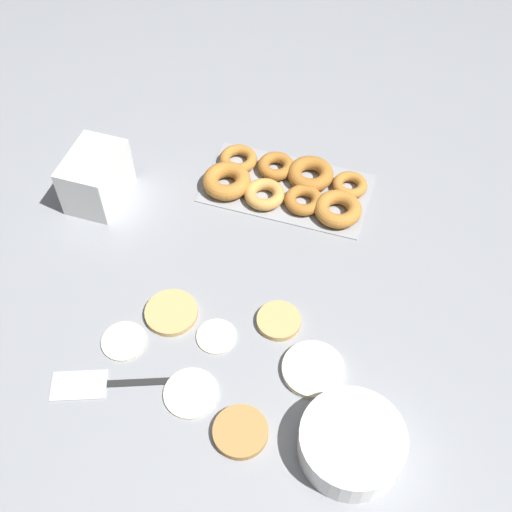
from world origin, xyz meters
name	(u,v)px	position (x,y,z in m)	size (l,w,h in m)	color
ground_plane	(238,312)	(0.00, 0.00, 0.00)	(3.00, 3.00, 0.00)	gray
pancake_0	(240,432)	(-0.09, 0.24, 0.01)	(0.10, 0.10, 0.02)	#B27F42
pancake_1	(171,313)	(0.13, 0.05, 0.01)	(0.11, 0.11, 0.01)	tan
pancake_2	(313,369)	(-0.18, 0.08, 0.01)	(0.12, 0.12, 0.01)	beige
pancake_3	(191,393)	(0.03, 0.20, 0.00)	(0.10, 0.10, 0.01)	beige
pancake_4	(124,340)	(0.19, 0.13, 0.00)	(0.09, 0.09, 0.01)	beige
pancake_5	(216,336)	(0.02, 0.07, 0.00)	(0.08, 0.08, 0.01)	beige
pancake_6	(279,321)	(-0.09, 0.00, 0.01)	(0.09, 0.09, 0.01)	tan
donut_tray	(285,185)	(0.00, -0.36, 0.02)	(0.39, 0.21, 0.04)	#93969B
batter_bowl	(352,443)	(-0.28, 0.22, 0.03)	(0.19, 0.19, 0.07)	white
container_stack	(96,177)	(0.41, -0.21, 0.06)	(0.11, 0.16, 0.12)	white
spatula	(93,384)	(0.21, 0.24, 0.00)	(0.23, 0.12, 0.01)	black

